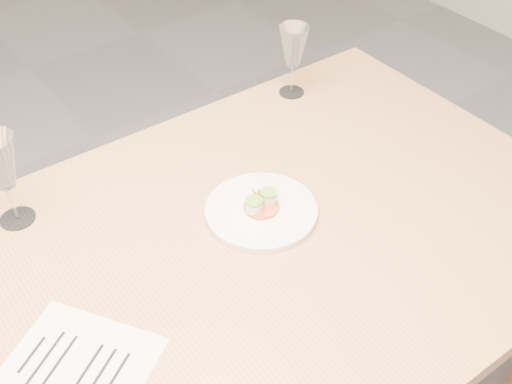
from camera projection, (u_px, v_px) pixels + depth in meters
dining_table at (68, 363)px, 1.22m from camera, size 2.40×1.00×0.75m
dinner_plate at (261, 210)px, 1.43m from camera, size 0.25×0.25×0.07m
recipe_sheet at (81, 362)px, 1.15m from camera, size 0.31×0.32×0.00m
wine_glass_1 at (0, 164)px, 1.32m from camera, size 0.09×0.09×0.22m
wine_glass_2 at (293, 48)px, 1.72m from camera, size 0.08×0.08×0.20m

